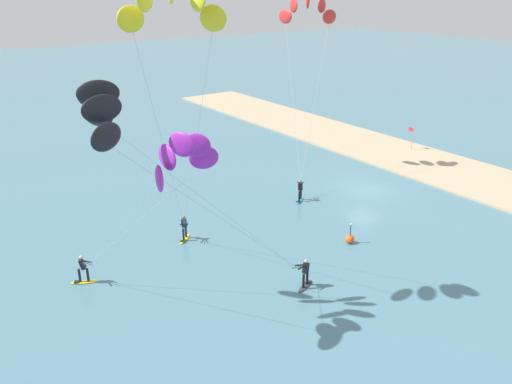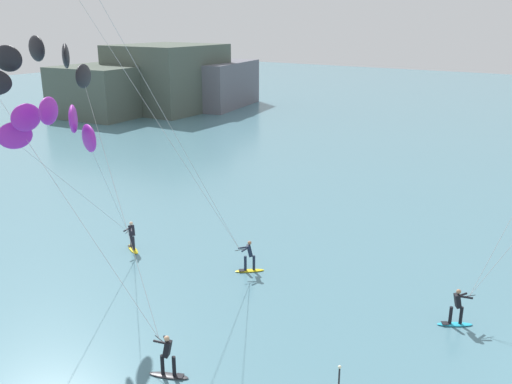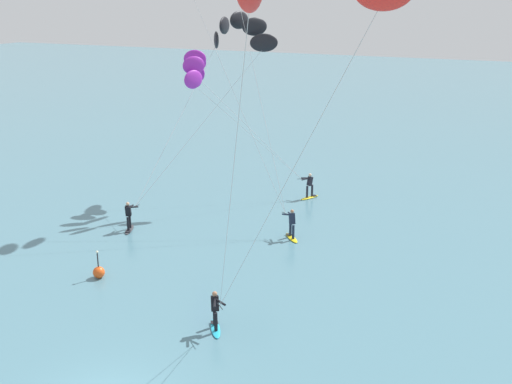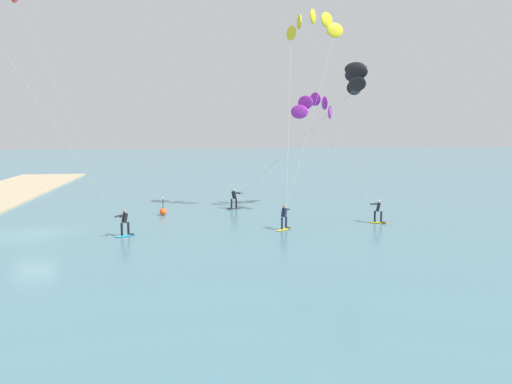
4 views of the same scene
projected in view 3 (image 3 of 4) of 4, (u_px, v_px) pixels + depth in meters
The scene contains 3 objects.
kitesurfer_mid_water at pixel (235, 38), 38.33m from camera, with size 5.74×11.43×11.73m.
kitesurfer_far_out at pixel (201, 74), 37.53m from camera, with size 8.43×5.92×9.51m.
marker_buoy at pixel (99, 272), 28.73m from camera, with size 0.56×0.56×1.38m.
Camera 3 is at (11.35, -13.16, 12.71)m, focal length 42.99 mm.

